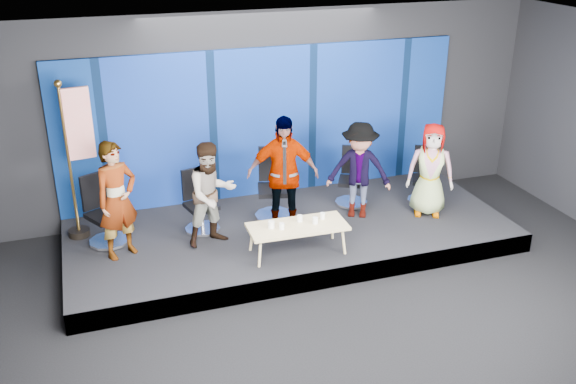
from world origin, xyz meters
name	(u,v)px	position (x,y,z in m)	size (l,w,h in m)	color
ground	(353,329)	(0.00, 0.00, 0.00)	(10.00, 10.00, 0.00)	black
room_walls	(361,151)	(0.00, 0.00, 2.43)	(10.02, 8.02, 3.51)	black
riser	(290,234)	(0.00, 2.50, 0.15)	(7.00, 3.00, 0.30)	black
backdrop	(264,123)	(0.00, 3.95, 1.60)	(7.00, 0.08, 2.60)	navy
chair_a	(105,221)	(-2.83, 2.87, 0.66)	(0.82, 0.82, 1.08)	silver
panelist_a	(117,200)	(-2.64, 2.40, 1.17)	(0.64, 0.42, 1.75)	black
chair_b	(200,211)	(-1.38, 2.83, 0.63)	(0.67, 0.67, 0.99)	silver
panelist_b	(212,194)	(-1.29, 2.34, 1.10)	(0.78, 0.61, 1.61)	black
chair_c	(274,195)	(-0.14, 2.93, 0.68)	(0.79, 0.79, 1.16)	silver
panelist_c	(283,175)	(-0.15, 2.42, 1.24)	(1.10, 0.46, 1.88)	black
chair_d	(352,186)	(1.29, 3.02, 0.63)	(0.76, 0.76, 0.99)	silver
panelist_d	(359,170)	(1.18, 2.53, 1.11)	(1.04, 0.60, 1.61)	black
chair_e	(424,184)	(2.52, 2.70, 0.62)	(0.73, 0.73, 0.96)	silver
panelist_e	(430,170)	(2.33, 2.24, 1.08)	(0.76, 0.50, 1.56)	black
coffee_table	(298,227)	(-0.18, 1.64, 0.71)	(1.46, 0.65, 0.45)	tan
mug_a	(271,225)	(-0.57, 1.67, 0.80)	(0.09, 0.09, 0.11)	white
mug_b	(282,226)	(-0.44, 1.60, 0.79)	(0.08, 0.08, 0.09)	white
mug_c	(300,218)	(-0.11, 1.75, 0.79)	(0.08, 0.08, 0.10)	white
mug_d	(315,220)	(0.08, 1.61, 0.79)	(0.08, 0.08, 0.10)	white
mug_e	(322,216)	(0.24, 1.73, 0.79)	(0.08, 0.08, 0.09)	white
flag_stand	(77,156)	(-3.10, 3.24, 1.61)	(0.57, 0.33, 2.47)	black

